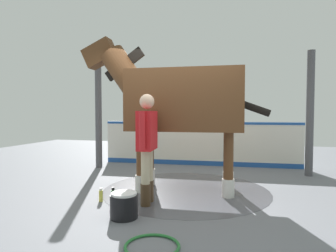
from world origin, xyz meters
TOP-DOWN VIEW (x-y plane):
  - ground_plane at (0.00, 0.00)m, footprint 16.00×16.00m
  - wet_patch at (-0.12, -0.26)m, footprint 2.92×2.92m
  - barrier_wall at (0.01, -2.74)m, footprint 5.06×0.33m
  - roof_post_near at (2.41, -1.84)m, footprint 0.16×0.16m
  - roof_post_far at (-2.47, -2.08)m, footprint 0.16×0.16m
  - horse at (0.01, -0.25)m, footprint 3.34×1.12m
  - handler at (0.30, 0.63)m, footprint 0.26×0.66m
  - wash_bucket at (0.40, 1.28)m, footprint 0.36×0.36m
  - bottle_shampoo at (1.02, 0.72)m, footprint 0.06×0.06m
  - bottle_spray at (0.78, 0.80)m, footprint 0.06×0.06m
  - hose_coil at (-0.21, 1.99)m, footprint 0.58×0.58m

SIDE VIEW (x-z plane):
  - ground_plane at x=0.00m, z-range -0.02..0.00m
  - wet_patch at x=-0.12m, z-range 0.00..0.00m
  - hose_coil at x=-0.21m, z-range 0.00..0.03m
  - bottle_shampoo at x=1.02m, z-range -0.01..0.20m
  - bottle_spray at x=0.78m, z-range -0.01..0.25m
  - wash_bucket at x=0.40m, z-range 0.00..0.33m
  - barrier_wall at x=0.01m, z-range -0.04..1.09m
  - handler at x=0.30m, z-range 0.12..1.77m
  - roof_post_near at x=2.41m, z-range 0.00..2.70m
  - roof_post_far at x=-2.47m, z-range 0.00..2.70m
  - horse at x=0.01m, z-range 0.20..2.93m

